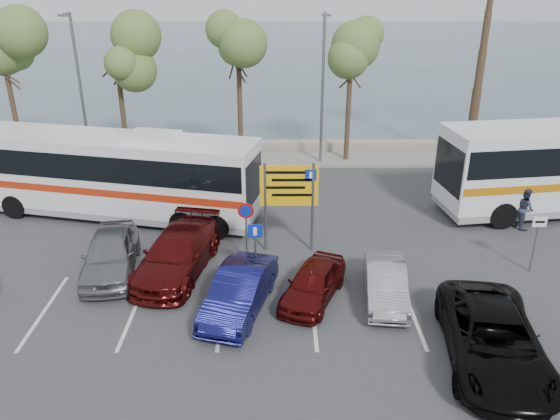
{
  "coord_description": "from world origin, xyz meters",
  "views": [
    {
      "loc": [
        0.56,
        -15.84,
        10.13
      ],
      "look_at": [
        0.66,
        3.0,
        1.8
      ],
      "focal_mm": 35.0,
      "sensor_mm": 36.0,
      "label": 1
    }
  ],
  "objects_px": {
    "coach_bus_left": "(116,178)",
    "suv_black": "(493,339)",
    "car_maroon": "(177,254)",
    "pedestrian_far": "(524,208)",
    "direction_sign": "(289,193)",
    "car_silver_a": "(110,254)",
    "car_blue": "(240,291)",
    "car_red": "(313,283)",
    "street_lamp_left": "(79,83)",
    "car_silver_b": "(385,283)",
    "street_lamp_right": "(323,82)"
  },
  "relations": [
    {
      "from": "pedestrian_far",
      "to": "coach_bus_left",
      "type": "bearing_deg",
      "value": 81.62
    },
    {
      "from": "car_red",
      "to": "pedestrian_far",
      "type": "xyz_separation_m",
      "value": [
        9.26,
        5.49,
        0.29
      ]
    },
    {
      "from": "coach_bus_left",
      "to": "car_silver_a",
      "type": "height_order",
      "value": "coach_bus_left"
    },
    {
      "from": "direction_sign",
      "to": "suv_black",
      "type": "relative_size",
      "value": 0.66
    },
    {
      "from": "street_lamp_right",
      "to": "suv_black",
      "type": "relative_size",
      "value": 1.47
    },
    {
      "from": "street_lamp_left",
      "to": "direction_sign",
      "type": "height_order",
      "value": "street_lamp_left"
    },
    {
      "from": "coach_bus_left",
      "to": "car_silver_a",
      "type": "distance_m",
      "value": 5.21
    },
    {
      "from": "suv_black",
      "to": "car_blue",
      "type": "bearing_deg",
      "value": 167.94
    },
    {
      "from": "car_red",
      "to": "suv_black",
      "type": "distance_m",
      "value": 5.77
    },
    {
      "from": "street_lamp_left",
      "to": "car_silver_a",
      "type": "height_order",
      "value": "street_lamp_left"
    },
    {
      "from": "street_lamp_right",
      "to": "coach_bus_left",
      "type": "height_order",
      "value": "street_lamp_right"
    },
    {
      "from": "suv_black",
      "to": "car_silver_a",
      "type": "bearing_deg",
      "value": 164.97
    },
    {
      "from": "street_lamp_left",
      "to": "suv_black",
      "type": "distance_m",
      "value": 24.04
    },
    {
      "from": "car_red",
      "to": "street_lamp_left",
      "type": "bearing_deg",
      "value": 153.29
    },
    {
      "from": "car_maroon",
      "to": "pedestrian_far",
      "type": "xyz_separation_m",
      "value": [
        14.06,
        3.69,
        0.15
      ]
    },
    {
      "from": "coach_bus_left",
      "to": "suv_black",
      "type": "relative_size",
      "value": 2.36
    },
    {
      "from": "car_maroon",
      "to": "pedestrian_far",
      "type": "bearing_deg",
      "value": 25.49
    },
    {
      "from": "car_silver_b",
      "to": "car_maroon",
      "type": "bearing_deg",
      "value": 171.66
    },
    {
      "from": "street_lamp_right",
      "to": "pedestrian_far",
      "type": "distance_m",
      "value": 12.13
    },
    {
      "from": "car_blue",
      "to": "street_lamp_left",
      "type": "bearing_deg",
      "value": 137.62
    },
    {
      "from": "coach_bus_left",
      "to": "direction_sign",
      "type": "bearing_deg",
      "value": -23.76
    },
    {
      "from": "car_maroon",
      "to": "car_silver_b",
      "type": "height_order",
      "value": "car_maroon"
    },
    {
      "from": "car_silver_a",
      "to": "car_red",
      "type": "relative_size",
      "value": 1.24
    },
    {
      "from": "street_lamp_right",
      "to": "pedestrian_far",
      "type": "bearing_deg",
      "value": -46.17
    },
    {
      "from": "car_maroon",
      "to": "pedestrian_far",
      "type": "relative_size",
      "value": 2.87
    },
    {
      "from": "street_lamp_left",
      "to": "car_maroon",
      "type": "distance_m",
      "value": 14.4
    },
    {
      "from": "coach_bus_left",
      "to": "street_lamp_left",
      "type": "bearing_deg",
      "value": 116.5
    },
    {
      "from": "car_maroon",
      "to": "direction_sign",
      "type": "bearing_deg",
      "value": 33.46
    },
    {
      "from": "car_silver_a",
      "to": "car_blue",
      "type": "bearing_deg",
      "value": -35.25
    },
    {
      "from": "car_blue",
      "to": "coach_bus_left",
      "type": "bearing_deg",
      "value": 142.91
    },
    {
      "from": "coach_bus_left",
      "to": "suv_black",
      "type": "bearing_deg",
      "value": -37.48
    },
    {
      "from": "car_maroon",
      "to": "car_silver_b",
      "type": "relative_size",
      "value": 1.39
    },
    {
      "from": "pedestrian_far",
      "to": "car_silver_a",
      "type": "bearing_deg",
      "value": 98.54
    },
    {
      "from": "car_blue",
      "to": "car_maroon",
      "type": "relative_size",
      "value": 0.82
    },
    {
      "from": "street_lamp_left",
      "to": "car_blue",
      "type": "bearing_deg",
      "value": -57.12
    },
    {
      "from": "street_lamp_left",
      "to": "car_red",
      "type": "bearing_deg",
      "value": -49.65
    },
    {
      "from": "street_lamp_right",
      "to": "direction_sign",
      "type": "height_order",
      "value": "street_lamp_right"
    },
    {
      "from": "car_blue",
      "to": "car_red",
      "type": "height_order",
      "value": "car_blue"
    },
    {
      "from": "street_lamp_left",
      "to": "pedestrian_far",
      "type": "distance_m",
      "value": 22.89
    },
    {
      "from": "car_maroon",
      "to": "car_red",
      "type": "distance_m",
      "value": 5.13
    },
    {
      "from": "car_silver_a",
      "to": "direction_sign",
      "type": "bearing_deg",
      "value": 6.3
    },
    {
      "from": "street_lamp_left",
      "to": "coach_bus_left",
      "type": "distance_m",
      "value": 8.32
    },
    {
      "from": "coach_bus_left",
      "to": "car_silver_a",
      "type": "bearing_deg",
      "value": -78.25
    },
    {
      "from": "direction_sign",
      "to": "car_maroon",
      "type": "relative_size",
      "value": 0.7
    },
    {
      "from": "car_silver_a",
      "to": "car_maroon",
      "type": "bearing_deg",
      "value": -8.41
    },
    {
      "from": "street_lamp_right",
      "to": "car_blue",
      "type": "relative_size",
      "value": 1.89
    },
    {
      "from": "car_blue",
      "to": "suv_black",
      "type": "distance_m",
      "value": 7.65
    },
    {
      "from": "suv_black",
      "to": "pedestrian_far",
      "type": "relative_size",
      "value": 3.02
    },
    {
      "from": "direction_sign",
      "to": "coach_bus_left",
      "type": "height_order",
      "value": "coach_bus_left"
    },
    {
      "from": "street_lamp_right",
      "to": "direction_sign",
      "type": "xyz_separation_m",
      "value": [
        -2.0,
        -10.32,
        -2.17
      ]
    }
  ]
}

